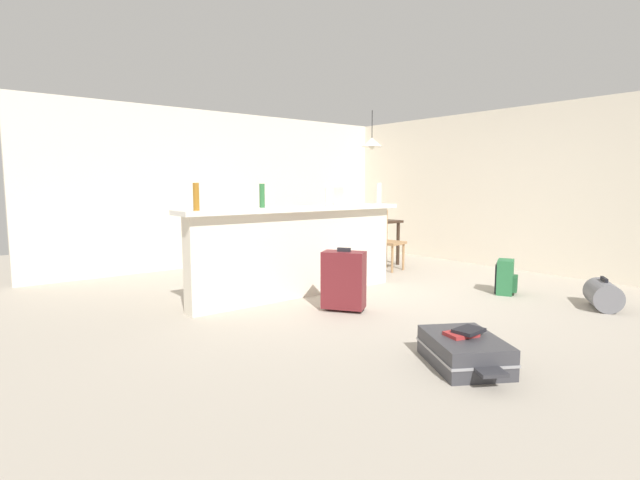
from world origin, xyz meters
name	(u,v)px	position (x,y,z in m)	size (l,w,h in m)	color
ground_plane	(359,294)	(0.00, 0.00, -0.03)	(13.00, 13.00, 0.05)	#ADA393
wall_back	(235,189)	(0.00, 3.05, 1.25)	(6.60, 0.10, 2.50)	silver
wall_right	(481,189)	(3.05, 0.30, 1.25)	(0.10, 6.00, 2.50)	silver
partition_half_wall	(299,254)	(-0.70, 0.31, 0.51)	(2.80, 0.20, 1.02)	silver
bar_countertop	(298,209)	(-0.70, 0.31, 1.04)	(2.96, 0.40, 0.05)	white
bottle_amber	(196,197)	(-1.99, 0.27, 1.21)	(0.06, 0.06, 0.28)	#9E661E
bottle_green	(262,196)	(-1.15, 0.39, 1.20)	(0.06, 0.06, 0.27)	#2D6B38
bottle_white	(328,197)	(-0.29, 0.26, 1.17)	(0.07, 0.07, 0.21)	silver
bottle_clear	(379,193)	(0.58, 0.25, 1.21)	(0.06, 0.06, 0.28)	silver
grocery_bag	(347,196)	(0.05, 0.30, 1.18)	(0.26, 0.18, 0.22)	silver
dining_table	(362,226)	(1.45, 1.45, 0.65)	(1.10, 0.80, 0.74)	#332319
dining_chair_near_partition	(385,237)	(1.43, 0.93, 0.52)	(0.47, 0.47, 0.93)	#9E754C
dining_chair_far_side	(339,231)	(1.46, 2.04, 0.52)	(0.42, 0.42, 0.93)	#9E754C
pendant_lamp	(372,142)	(1.55, 1.35, 2.00)	(0.34, 0.34, 0.62)	black
suitcase_flat_charcoal	(464,351)	(-1.09, -2.26, 0.11)	(0.78, 0.88, 0.22)	#38383D
backpack_green	(506,278)	(1.33, -1.18, 0.20)	(0.33, 0.32, 0.42)	#286B3D
duffel_bag_grey	(603,295)	(1.49, -2.22, 0.15)	(0.57, 0.52, 0.34)	slate
suitcase_upright_maroon	(344,280)	(-0.73, -0.52, 0.33)	(0.44, 0.50, 0.67)	maroon
book_stack	(465,332)	(-1.07, -2.25, 0.25)	(0.29, 0.22, 0.05)	#AD2D2D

